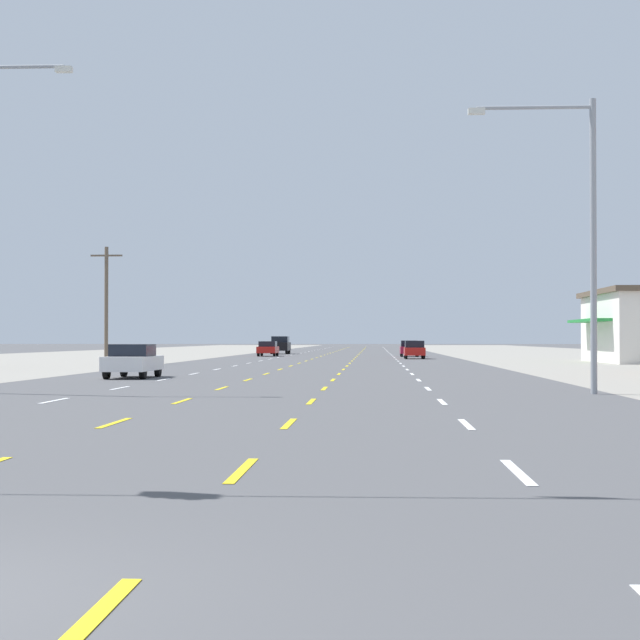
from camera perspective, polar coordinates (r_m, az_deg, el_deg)
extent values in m
plane|color=#4C4C4F|center=(72.70, 0.20, -2.35)|extent=(572.00, 572.00, 0.00)
cube|color=white|center=(29.94, -14.01, -4.21)|extent=(0.14, 2.60, 0.01)
cube|color=white|center=(37.17, -10.63, -3.59)|extent=(0.14, 2.60, 0.01)
cube|color=white|center=(44.49, -8.37, -3.17)|extent=(0.14, 2.60, 0.01)
cube|color=white|center=(51.86, -6.74, -2.87)|extent=(0.14, 2.60, 0.01)
cube|color=white|center=(59.26, -5.52, -2.64)|extent=(0.14, 2.60, 0.01)
cube|color=white|center=(66.69, -4.58, -2.46)|extent=(0.14, 2.60, 0.01)
cube|color=white|center=(74.13, -3.82, -2.32)|extent=(0.14, 2.60, 0.01)
cube|color=white|center=(81.58, -3.20, -2.20)|extent=(0.14, 2.60, 0.01)
cube|color=white|center=(89.04, -2.69, -2.10)|extent=(0.14, 2.60, 0.01)
cube|color=white|center=(96.50, -2.25, -2.02)|extent=(0.14, 2.60, 0.01)
cube|color=white|center=(103.97, -1.88, -1.95)|extent=(0.14, 2.60, 0.01)
cube|color=white|center=(111.45, -1.56, -1.88)|extent=(0.14, 2.60, 0.01)
cube|color=white|center=(118.93, -1.27, -1.83)|extent=(0.14, 2.60, 0.01)
cube|color=white|center=(126.41, -1.03, -1.78)|extent=(0.14, 2.60, 0.01)
cube|color=white|center=(133.89, -0.81, -1.74)|extent=(0.14, 2.60, 0.01)
cube|color=white|center=(141.37, -0.61, -1.70)|extent=(0.14, 2.60, 0.01)
cube|color=white|center=(148.86, -0.43, -1.67)|extent=(0.14, 2.60, 0.01)
cube|color=white|center=(156.35, -0.27, -1.64)|extent=(0.14, 2.60, 0.01)
cube|color=white|center=(163.84, -0.12, -1.61)|extent=(0.14, 2.60, 0.01)
cube|color=white|center=(171.33, 0.01, -1.58)|extent=(0.14, 2.60, 0.01)
cube|color=white|center=(178.82, 0.13, -1.56)|extent=(0.14, 2.60, 0.01)
cube|color=white|center=(186.31, 0.24, -1.54)|extent=(0.14, 2.60, 0.01)
cube|color=white|center=(193.80, 0.35, -1.52)|extent=(0.14, 2.60, 0.01)
cube|color=white|center=(201.29, 0.44, -1.50)|extent=(0.14, 2.60, 0.01)
cube|color=white|center=(208.78, 0.53, -1.48)|extent=(0.14, 2.60, 0.01)
cube|color=white|center=(216.28, 0.61, -1.47)|extent=(0.14, 2.60, 0.01)
cube|color=white|center=(223.77, 0.69, -1.45)|extent=(0.14, 2.60, 0.01)
cube|color=yellow|center=(21.79, -10.93, -5.42)|extent=(0.14, 2.60, 0.01)
cube|color=yellow|center=(29.11, -7.38, -4.32)|extent=(0.14, 2.60, 0.01)
cube|color=yellow|center=(36.51, -5.27, -3.65)|extent=(0.14, 2.60, 0.01)
cube|color=yellow|center=(43.94, -3.88, -3.21)|extent=(0.14, 2.60, 0.01)
cube|color=yellow|center=(51.39, -2.89, -2.89)|extent=(0.14, 2.60, 0.01)
cube|color=yellow|center=(58.85, -2.15, -2.66)|extent=(0.14, 2.60, 0.01)
cube|color=yellow|center=(66.32, -1.58, -2.47)|extent=(0.14, 2.60, 0.01)
cube|color=yellow|center=(73.80, -1.12, -2.32)|extent=(0.14, 2.60, 0.01)
cube|color=yellow|center=(81.28, -0.75, -2.20)|extent=(0.14, 2.60, 0.01)
cube|color=yellow|center=(88.76, -0.44, -2.10)|extent=(0.14, 2.60, 0.01)
cube|color=yellow|center=(96.25, -0.18, -2.02)|extent=(0.14, 2.60, 0.01)
cube|color=yellow|center=(103.74, 0.05, -1.95)|extent=(0.14, 2.60, 0.01)
cube|color=yellow|center=(111.23, 0.24, -1.89)|extent=(0.14, 2.60, 0.01)
cube|color=yellow|center=(118.72, 0.41, -1.83)|extent=(0.14, 2.60, 0.01)
cube|color=yellow|center=(126.22, 0.56, -1.78)|extent=(0.14, 2.60, 0.01)
cube|color=yellow|center=(133.71, 0.69, -1.74)|extent=(0.14, 2.60, 0.01)
cube|color=yellow|center=(141.20, 0.81, -1.70)|extent=(0.14, 2.60, 0.01)
cube|color=yellow|center=(148.70, 0.92, -1.67)|extent=(0.14, 2.60, 0.01)
cube|color=yellow|center=(156.19, 1.01, -1.64)|extent=(0.14, 2.60, 0.01)
cube|color=yellow|center=(163.69, 1.10, -1.61)|extent=(0.14, 2.60, 0.01)
cube|color=yellow|center=(171.18, 1.18, -1.58)|extent=(0.14, 2.60, 0.01)
cube|color=yellow|center=(178.68, 1.25, -1.56)|extent=(0.14, 2.60, 0.01)
cube|color=yellow|center=(186.18, 1.32, -1.54)|extent=(0.14, 2.60, 0.01)
cube|color=yellow|center=(193.67, 1.38, -1.52)|extent=(0.14, 2.60, 0.01)
cube|color=yellow|center=(201.17, 1.44, -1.50)|extent=(0.14, 2.60, 0.01)
cube|color=yellow|center=(208.67, 1.49, -1.48)|extent=(0.14, 2.60, 0.01)
cube|color=yellow|center=(216.17, 1.54, -1.47)|extent=(0.14, 2.60, 0.01)
cube|color=yellow|center=(223.66, 1.59, -1.45)|extent=(0.14, 2.60, 0.01)
cube|color=yellow|center=(6.55, -12.66, -15.86)|extent=(0.14, 2.60, 0.01)
cube|color=yellow|center=(13.80, -4.19, -8.01)|extent=(0.14, 2.60, 0.01)
cube|color=yellow|center=(21.23, -1.67, -5.56)|extent=(0.14, 2.60, 0.01)
cube|color=yellow|center=(28.70, -0.47, -4.38)|extent=(0.14, 2.60, 0.01)
cube|color=yellow|center=(36.18, 0.23, -3.68)|extent=(0.14, 2.60, 0.01)
cube|color=yellow|center=(43.66, 0.69, -3.23)|extent=(0.14, 2.60, 0.01)
cube|color=yellow|center=(51.15, 1.02, -2.90)|extent=(0.14, 2.60, 0.01)
cube|color=yellow|center=(58.65, 1.26, -2.66)|extent=(0.14, 2.60, 0.01)
cube|color=yellow|center=(66.14, 1.45, -2.48)|extent=(0.14, 2.60, 0.01)
cube|color=yellow|center=(73.64, 1.60, -2.33)|extent=(0.14, 2.60, 0.01)
cube|color=yellow|center=(81.13, 1.72, -2.21)|extent=(0.14, 2.60, 0.01)
cube|color=yellow|center=(88.63, 1.82, -2.11)|extent=(0.14, 2.60, 0.01)
cube|color=yellow|center=(96.13, 1.91, -2.02)|extent=(0.14, 2.60, 0.01)
cube|color=yellow|center=(103.62, 1.98, -1.95)|extent=(0.14, 2.60, 0.01)
cube|color=yellow|center=(111.12, 2.05, -1.89)|extent=(0.14, 2.60, 0.01)
cube|color=yellow|center=(118.62, 2.10, -1.83)|extent=(0.14, 2.60, 0.01)
cube|color=yellow|center=(126.12, 2.15, -1.78)|extent=(0.14, 2.60, 0.01)
cube|color=yellow|center=(133.62, 2.19, -1.74)|extent=(0.14, 2.60, 0.01)
cube|color=yellow|center=(141.12, 2.23, -1.70)|extent=(0.14, 2.60, 0.01)
cube|color=yellow|center=(148.62, 2.27, -1.67)|extent=(0.14, 2.60, 0.01)
cube|color=yellow|center=(156.12, 2.30, -1.64)|extent=(0.14, 2.60, 0.01)
cube|color=yellow|center=(163.61, 2.33, -1.61)|extent=(0.14, 2.60, 0.01)
cube|color=yellow|center=(171.11, 2.35, -1.58)|extent=(0.14, 2.60, 0.01)
cube|color=yellow|center=(178.61, 2.38, -1.56)|extent=(0.14, 2.60, 0.01)
cube|color=yellow|center=(186.11, 2.40, -1.54)|extent=(0.14, 2.60, 0.01)
cube|color=yellow|center=(193.61, 2.42, -1.52)|extent=(0.14, 2.60, 0.01)
cube|color=yellow|center=(201.11, 2.44, -1.50)|extent=(0.14, 2.60, 0.01)
cube|color=yellow|center=(208.61, 2.45, -1.48)|extent=(0.14, 2.60, 0.01)
cube|color=yellow|center=(216.11, 2.47, -1.46)|extent=(0.14, 2.60, 0.01)
cube|color=yellow|center=(223.61, 2.48, -1.45)|extent=(0.14, 2.60, 0.01)
cube|color=white|center=(13.82, 10.51, -7.98)|extent=(0.14, 2.60, 0.01)
cube|color=white|center=(21.24, 7.83, -5.55)|extent=(0.14, 2.60, 0.01)
cube|color=white|center=(28.70, 6.54, -4.37)|extent=(0.14, 2.60, 0.01)
cube|color=white|center=(36.18, 5.79, -3.68)|extent=(0.14, 2.60, 0.01)
cube|color=white|center=(43.67, 5.30, -3.22)|extent=(0.14, 2.60, 0.01)
cube|color=white|center=(51.16, 4.95, -2.90)|extent=(0.14, 2.60, 0.01)
cube|color=white|center=(58.65, 4.69, -2.66)|extent=(0.14, 2.60, 0.01)
cube|color=white|center=(66.14, 4.49, -2.47)|extent=(0.14, 2.60, 0.01)
cube|color=white|center=(73.64, 4.33, -2.32)|extent=(0.14, 2.60, 0.01)
cube|color=white|center=(81.13, 4.20, -2.20)|extent=(0.14, 2.60, 0.01)
cube|color=white|center=(88.63, 4.09, -2.10)|extent=(0.14, 2.60, 0.01)
cube|color=white|center=(96.13, 4.00, -2.02)|extent=(0.14, 2.60, 0.01)
cube|color=white|center=(103.63, 3.92, -1.95)|extent=(0.14, 2.60, 0.01)
cube|color=white|center=(111.12, 3.85, -1.88)|extent=(0.14, 2.60, 0.01)
cube|color=white|center=(118.62, 3.79, -1.83)|extent=(0.14, 2.60, 0.01)
cube|color=white|center=(126.12, 3.74, -1.78)|extent=(0.14, 2.60, 0.01)
cube|color=white|center=(133.62, 3.69, -1.74)|extent=(0.14, 2.60, 0.01)
cube|color=white|center=(141.12, 3.65, -1.70)|extent=(0.14, 2.60, 0.01)
cube|color=white|center=(148.62, 3.62, -1.67)|extent=(0.14, 2.60, 0.01)
cube|color=white|center=(156.12, 3.58, -1.64)|extent=(0.14, 2.60, 0.01)
cube|color=white|center=(163.62, 3.55, -1.61)|extent=(0.14, 2.60, 0.01)
cube|color=white|center=(171.11, 3.52, -1.58)|extent=(0.14, 2.60, 0.01)
cube|color=white|center=(178.61, 3.50, -1.56)|extent=(0.14, 2.60, 0.01)
cube|color=white|center=(186.11, 3.48, -1.54)|extent=(0.14, 2.60, 0.01)
cube|color=white|center=(193.61, 3.45, -1.52)|extent=(0.14, 2.60, 0.01)
cube|color=white|center=(201.11, 3.43, -1.50)|extent=(0.14, 2.60, 0.01)
cube|color=white|center=(208.61, 3.42, -1.48)|extent=(0.14, 2.60, 0.01)
cube|color=white|center=(216.11, 3.40, -1.46)|extent=(0.14, 2.60, 0.01)
cube|color=white|center=(223.61, 3.38, -1.45)|extent=(0.14, 2.60, 0.01)
cube|color=white|center=(46.84, -9.96, -2.30)|extent=(1.80, 4.50, 0.62)
cube|color=black|center=(46.73, -9.98, -1.60)|extent=(1.62, 2.10, 0.52)
cylinder|color=black|center=(48.53, -10.44, -2.62)|extent=(0.22, 0.64, 0.64)
cylinder|color=black|center=(48.20, -8.66, -2.63)|extent=(0.22, 0.64, 0.64)
cylinder|color=black|center=(45.52, -11.34, -2.72)|extent=(0.22, 0.64, 0.64)
cylinder|color=black|center=(45.17, -9.45, -2.74)|extent=(0.22, 0.64, 0.64)
cube|color=red|center=(90.89, 5.07, -1.68)|extent=(1.72, 3.90, 0.66)
cube|color=black|center=(90.64, 5.07, -1.29)|extent=(1.58, 1.90, 0.58)
cylinder|color=black|center=(92.27, 4.58, -1.88)|extent=(0.20, 0.60, 0.60)
cylinder|color=black|center=(92.33, 5.49, -1.88)|extent=(0.20, 0.60, 0.60)
cylinder|color=black|center=(89.48, 4.63, -1.90)|extent=(0.20, 0.60, 0.60)
cylinder|color=black|center=(89.53, 5.58, -1.90)|extent=(0.20, 0.60, 0.60)
cube|color=maroon|center=(102.03, 4.79, -1.61)|extent=(1.72, 3.90, 0.66)
cube|color=black|center=(101.77, 4.79, -1.26)|extent=(1.58, 1.90, 0.58)
cylinder|color=black|center=(103.41, 4.35, -1.79)|extent=(0.20, 0.60, 0.60)
cylinder|color=black|center=(103.46, 5.17, -1.78)|extent=(0.20, 0.60, 0.60)
cylinder|color=black|center=(100.61, 4.39, -1.81)|extent=(0.20, 0.60, 0.60)
cylinder|color=black|center=(100.66, 5.24, -1.81)|extent=(0.20, 0.60, 0.60)
cube|color=red|center=(104.29, -2.80, -1.60)|extent=(1.80, 4.50, 0.62)
cube|color=black|center=(104.18, -2.81, -1.29)|extent=(1.62, 2.10, 0.52)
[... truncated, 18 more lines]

